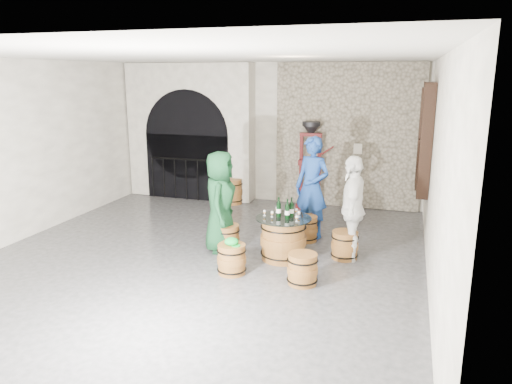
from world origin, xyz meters
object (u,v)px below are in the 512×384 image
(barrel_stool_right, at_px, (345,245))
(barrel_stool_near_left, at_px, (232,259))
(barrel_stool_near_right, at_px, (302,269))
(side_barrel, at_px, (233,191))
(wine_bottle_center, at_px, (287,211))
(person_blue, at_px, (312,187))
(person_white, at_px, (352,208))
(person_green, at_px, (220,202))
(barrel_stool_left, at_px, (227,238))
(wine_bottle_left, at_px, (279,209))
(corking_press, at_px, (310,158))
(barrel_table, at_px, (283,239))
(barrel_stool_far, at_px, (306,228))
(wine_bottle_right, at_px, (291,209))

(barrel_stool_right, relative_size, barrel_stool_near_left, 1.00)
(barrel_stool_near_right, height_order, side_barrel, side_barrel)
(side_barrel, bearing_deg, wine_bottle_center, -56.21)
(barrel_stool_near_right, bearing_deg, person_blue, 98.03)
(barrel_stool_near_left, xyz_separation_m, person_white, (1.63, 1.17, 0.63))
(barrel_stool_near_left, distance_m, person_green, 1.21)
(barrel_stool_left, xyz_separation_m, wine_bottle_left, (0.91, -0.04, 0.60))
(wine_bottle_left, xyz_separation_m, wine_bottle_center, (0.16, -0.06, 0.00))
(barrel_stool_near_right, bearing_deg, barrel_stool_left, 148.29)
(barrel_stool_left, xyz_separation_m, person_white, (2.04, 0.29, 0.63))
(side_barrel, xyz_separation_m, corking_press, (1.76, 0.19, 0.83))
(barrel_table, bearing_deg, barrel_stool_far, 80.72)
(person_blue, bearing_deg, barrel_table, -77.05)
(wine_bottle_right, bearing_deg, wine_bottle_left, -165.71)
(barrel_stool_right, bearing_deg, barrel_stool_near_left, -143.61)
(barrel_stool_left, distance_m, person_green, 0.64)
(barrel_stool_near_left, xyz_separation_m, corking_press, (0.37, 4.03, 0.90))
(person_blue, relative_size, corking_press, 0.96)
(person_green, bearing_deg, side_barrel, 4.66)
(wine_bottle_right, bearing_deg, corking_press, 96.01)
(barrel_stool_far, relative_size, person_green, 0.27)
(barrel_stool_right, relative_size, person_green, 0.27)
(barrel_stool_left, height_order, side_barrel, side_barrel)
(barrel_stool_far, xyz_separation_m, wine_bottle_center, (-0.09, -1.03, 0.60))
(corking_press, bearing_deg, person_green, -104.80)
(person_blue, xyz_separation_m, side_barrel, (-2.18, 1.76, -0.64))
(barrel_stool_right, distance_m, barrel_stool_near_left, 1.91)
(barrel_stool_left, bearing_deg, side_barrel, 108.27)
(wine_bottle_right, bearing_deg, barrel_stool_left, -179.34)
(person_blue, xyz_separation_m, wine_bottle_left, (-0.30, -1.24, -0.10))
(wine_bottle_right, bearing_deg, barrel_table, -144.04)
(wine_bottle_right, xyz_separation_m, side_barrel, (-2.09, 2.94, -0.54))
(barrel_stool_far, height_order, person_blue, person_blue)
(barrel_stool_left, bearing_deg, wine_bottle_right, 0.66)
(barrel_stool_left, relative_size, barrel_stool_near_left, 1.00)
(barrel_table, distance_m, barrel_stool_right, 1.01)
(barrel_stool_far, relative_size, barrel_stool_near_right, 1.00)
(barrel_stool_near_right, bearing_deg, barrel_stool_right, 69.54)
(barrel_stool_far, distance_m, side_barrel, 2.95)
(barrel_stool_near_left, bearing_deg, wine_bottle_left, 59.34)
(barrel_table, relative_size, wine_bottle_right, 2.77)
(barrel_stool_near_right, relative_size, barrel_stool_near_left, 1.00)
(barrel_stool_far, relative_size, wine_bottle_right, 1.41)
(barrel_stool_right, height_order, person_blue, person_blue)
(person_green, relative_size, side_barrel, 2.93)
(wine_bottle_left, distance_m, corking_press, 3.20)
(side_barrel, bearing_deg, barrel_stool_left, -71.73)
(barrel_stool_right, height_order, wine_bottle_center, wine_bottle_center)
(person_blue, height_order, wine_bottle_right, person_blue)
(person_blue, height_order, person_white, person_blue)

